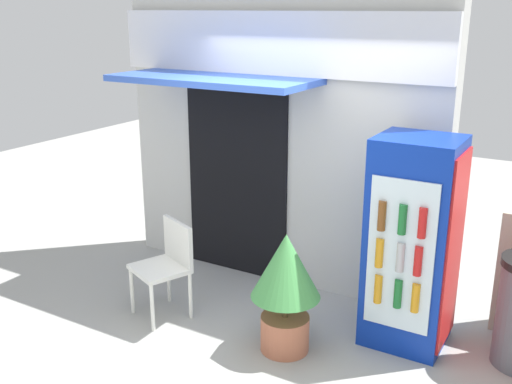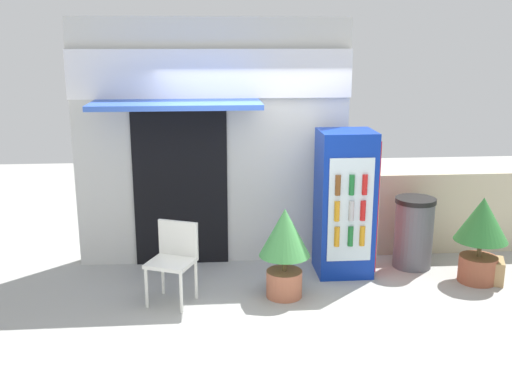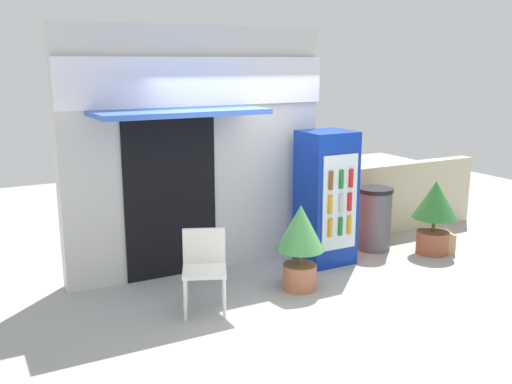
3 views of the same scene
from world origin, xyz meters
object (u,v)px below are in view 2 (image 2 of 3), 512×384
(drink_cooler, at_px, (345,203))
(potted_plant_near_shop, at_px, (285,244))
(trash_bin, at_px, (414,232))
(cardboard_box, at_px, (487,270))
(potted_plant_curbside, at_px, (481,231))
(plastic_chair, at_px, (174,255))

(drink_cooler, height_order, potted_plant_near_shop, drink_cooler)
(trash_bin, distance_m, cardboard_box, 0.98)
(drink_cooler, relative_size, potted_plant_near_shop, 1.72)
(drink_cooler, xyz_separation_m, trash_bin, (0.92, 0.11, -0.44))
(potted_plant_near_shop, distance_m, potted_plant_curbside, 2.38)
(plastic_chair, bearing_deg, potted_plant_near_shop, -0.34)
(potted_plant_curbside, distance_m, trash_bin, 0.84)
(potted_plant_near_shop, relative_size, trash_bin, 1.14)
(drink_cooler, bearing_deg, trash_bin, 6.93)
(potted_plant_near_shop, xyz_separation_m, potted_plant_curbside, (2.37, 0.23, 0.01))
(plastic_chair, xyz_separation_m, cardboard_box, (3.72, 0.22, -0.39))
(potted_plant_curbside, relative_size, trash_bin, 1.15)
(plastic_chair, relative_size, potted_plant_near_shop, 0.86)
(potted_plant_near_shop, xyz_separation_m, trash_bin, (1.75, 0.78, -0.17))
(trash_bin, height_order, cardboard_box, trash_bin)
(trash_bin, bearing_deg, drink_cooler, -173.07)
(trash_bin, bearing_deg, cardboard_box, -36.46)
(drink_cooler, xyz_separation_m, potted_plant_near_shop, (-0.83, -0.66, -0.26))
(drink_cooler, height_order, trash_bin, drink_cooler)
(plastic_chair, bearing_deg, trash_bin, 14.45)
(drink_cooler, distance_m, plastic_chair, 2.19)
(potted_plant_curbside, height_order, cardboard_box, potted_plant_curbside)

